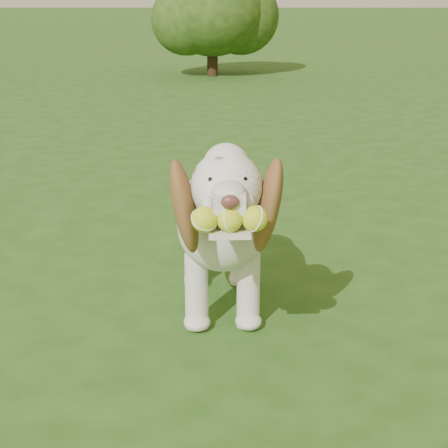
{
  "coord_description": "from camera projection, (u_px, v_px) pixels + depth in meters",
  "views": [
    {
      "loc": [
        -0.39,
        -3.16,
        1.3
      ],
      "look_at": [
        -0.39,
        -0.58,
        0.47
      ],
      "focal_mm": 60.0,
      "sensor_mm": 36.0,
      "label": 1
    }
  ],
  "objects": [
    {
      "name": "ground",
      "position": [
        311.0,
        282.0,
        3.4
      ],
      "size": [
        80.0,
        80.0,
        0.0
      ],
      "primitive_type": "plane",
      "color": "#234B15",
      "rests_on": "ground"
    },
    {
      "name": "dog",
      "position": [
        221.0,
        216.0,
        2.95
      ],
      "size": [
        0.43,
        1.22,
        0.79
      ],
      "rotation": [
        0.0,
        0.0,
        0.05
      ],
      "color": "silver",
      "rests_on": "ground"
    },
    {
      "name": "shrub_b",
      "position": [
        212.0,
        11.0,
        10.69
      ],
      "size": [
        1.5,
        1.5,
        1.56
      ],
      "color": "#382314",
      "rests_on": "ground"
    }
  ]
}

